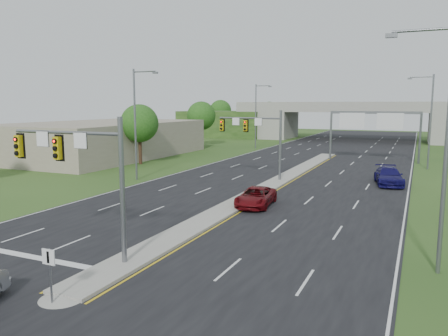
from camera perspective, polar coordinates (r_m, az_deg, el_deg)
ground at (r=21.68m, az=-12.82°, el=-12.28°), size 240.00×240.00×0.00m
road at (r=53.14m, az=10.41°, el=-0.00°), size 24.00×160.00×0.02m
median at (r=41.71m, az=6.47°, el=-2.05°), size 2.00×54.00×0.16m
median_nose at (r=18.85m, az=-20.41°, el=-15.49°), size 2.00×2.00×0.16m
lane_markings at (r=47.47m, az=7.95°, el=-0.91°), size 23.72×160.00×0.01m
signal_mast_near at (r=21.91m, az=-18.07°, el=0.50°), size 6.62×0.60×7.00m
signal_mast_far at (r=43.68m, az=4.51°, el=4.56°), size 6.62×0.60×7.00m
keep_right_sign at (r=18.00m, az=-21.83°, el=-11.87°), size 0.60×0.13×2.20m
sign_gantry at (r=61.36m, az=18.88°, el=5.69°), size 11.58×0.44×6.67m
overpass at (r=97.00m, az=16.85°, el=5.57°), size 80.00×14.00×8.10m
lightpole_l_mid at (r=44.34m, az=-11.33°, el=6.27°), size 2.85×0.25×11.00m
lightpole_l_far at (r=75.63m, az=4.31°, el=7.17°), size 2.85×0.25×11.00m
lightpole_r_near at (r=21.20m, az=26.62°, el=3.53°), size 2.85×0.25×11.00m
lightpole_r_far at (r=56.16m, az=25.21°, el=6.03°), size 2.85×0.25×11.00m
tree_l_near at (r=56.40m, az=-10.98°, el=5.73°), size 4.80×4.80×7.60m
tree_l_mid at (r=79.92m, az=-2.98°, el=6.81°), size 5.20×5.20×8.12m
tree_back_a at (r=121.11m, az=-0.46°, el=7.47°), size 6.00×6.00×8.85m
tree_back_b at (r=116.00m, az=5.89°, el=7.23°), size 5.60×5.60×8.32m
commercial_building at (r=66.60m, az=-15.51°, el=3.64°), size 18.00×30.00×5.00m
car_far_a at (r=32.72m, az=4.18°, el=-3.77°), size 2.77×5.21×1.39m
car_far_b at (r=44.11m, az=20.71°, el=-0.99°), size 3.32×5.99×1.64m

